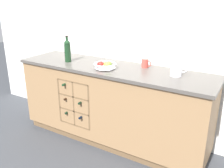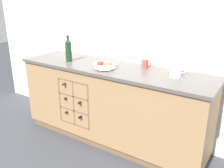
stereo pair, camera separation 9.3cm
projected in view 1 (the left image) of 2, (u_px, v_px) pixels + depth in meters
ground_plane at (112, 138)px, 3.12m from camera, size 14.00×14.00×0.00m
back_wall at (128, 32)px, 2.98m from camera, size 4.67×0.06×2.55m
kitchen_island at (112, 104)px, 2.96m from camera, size 2.31×0.64×0.93m
fruit_bowl at (105, 65)px, 2.72m from camera, size 0.25×0.25×0.09m
white_pitcher at (177, 67)px, 2.46m from camera, size 0.18×0.12×0.19m
ceramic_mug at (145, 63)px, 2.76m from camera, size 0.11×0.07×0.10m
standing_wine_bottle at (68, 50)px, 2.98m from camera, size 0.08×0.08×0.31m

